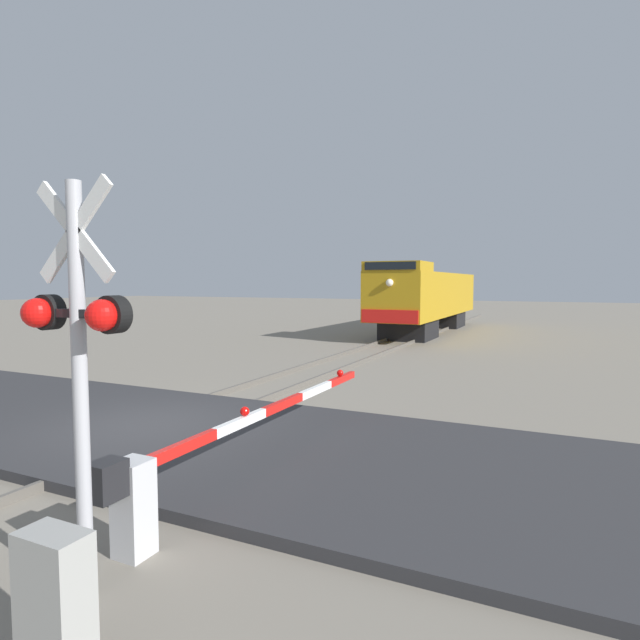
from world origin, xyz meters
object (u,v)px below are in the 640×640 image
at_px(crossing_signal, 77,344).
at_px(utility_cabinet, 55,606).
at_px(crossing_gate, 197,458).
at_px(locomotive, 427,297).

distance_m(crossing_signal, utility_cabinet, 2.12).
bearing_deg(crossing_signal, utility_cabinet, -50.98).
bearing_deg(crossing_gate, crossing_signal, -84.55).
height_order(locomotive, utility_cabinet, locomotive).
distance_m(locomotive, crossing_gate, 25.83).
height_order(locomotive, crossing_gate, locomotive).
height_order(crossing_gate, utility_cabinet, crossing_gate).
relative_size(locomotive, crossing_signal, 3.89).
bearing_deg(utility_cabinet, locomotive, 98.21).
relative_size(crossing_gate, utility_cabinet, 6.04).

